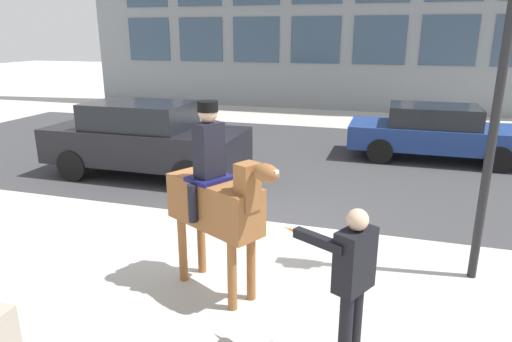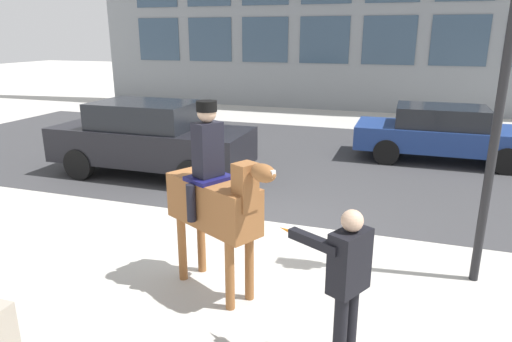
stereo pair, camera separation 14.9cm
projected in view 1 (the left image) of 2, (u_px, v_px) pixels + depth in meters
The scene contains 7 objects.
ground_plane at pixel (252, 232), 7.44m from camera, with size 80.00×80.00×0.00m, color #B2AFA8.
road_surface at pixel (307, 159), 11.79m from camera, with size 23.23×8.50×0.01m.
mounted_horse_lead at pixel (216, 198), 5.41m from camera, with size 1.63×1.07×2.37m.
pedestrian_bystander at pixel (352, 277), 4.18m from camera, with size 0.91×0.46×1.63m.
street_car_near_lane at pixel (145, 139), 10.15m from camera, with size 4.46×1.77×1.67m.
street_car_far_lane at pixel (435, 132), 11.54m from camera, with size 4.28×1.77×1.39m.
traffic_light at pixel (506, 51), 5.23m from camera, with size 0.24×0.29×4.37m.
Camera 1 is at (2.05, -6.53, 3.10)m, focal length 32.00 mm.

